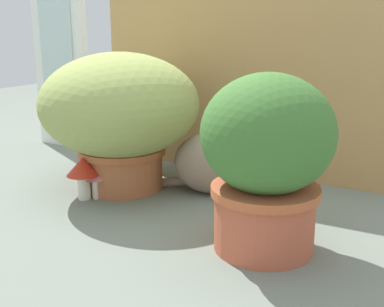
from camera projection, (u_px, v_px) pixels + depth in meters
name	position (u px, v px, depth m)	size (l,w,h in m)	color
ground_plane	(162.00, 202.00, 1.63)	(6.00, 6.00, 0.00)	slate
cardboard_backdrop	(245.00, 48.00, 1.84)	(1.27, 0.03, 1.00)	tan
window_panel_white	(60.00, 45.00, 2.29)	(0.31, 0.05, 0.98)	white
grass_planter	(120.00, 112.00, 1.71)	(0.57, 0.57, 0.50)	#AE623B
leafy_planter	(267.00, 157.00, 1.23)	(0.35, 0.35, 0.47)	#BF593D
cat	(215.00, 160.00, 1.69)	(0.39, 0.24, 0.32)	gray
mushroom_ornament_red	(83.00, 170.00, 1.63)	(0.11, 0.11, 0.15)	silver
mushroom_ornament_pink	(96.00, 178.00, 1.65)	(0.08, 0.08, 0.10)	beige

